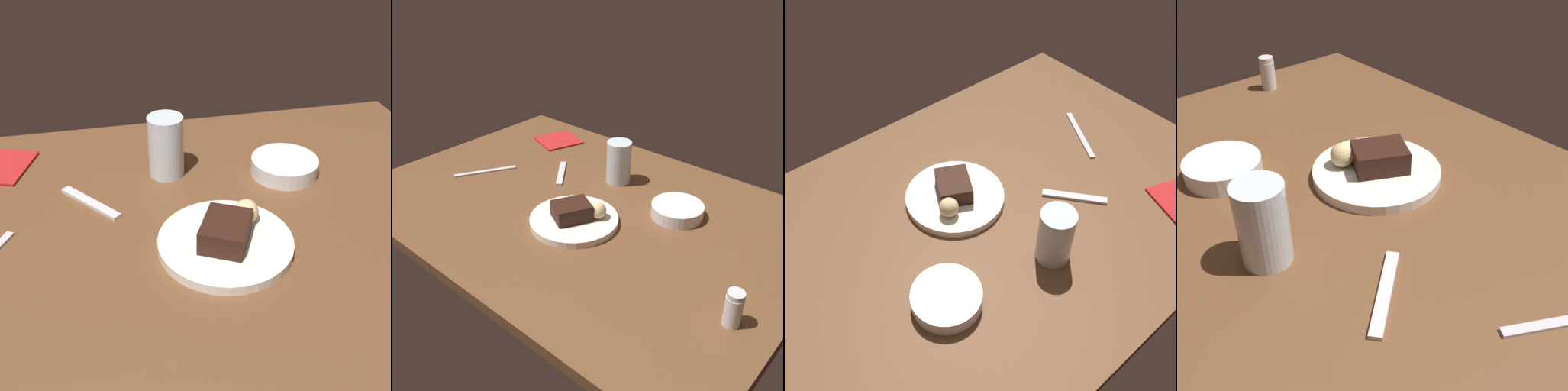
# 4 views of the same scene
# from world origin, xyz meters

# --- Properties ---
(dining_table) EXTENTS (1.20, 0.84, 0.03)m
(dining_table) POSITION_xyz_m (0.00, 0.00, 0.01)
(dining_table) COLOR brown
(dining_table) RESTS_ON ground
(dessert_plate) EXTENTS (0.23, 0.23, 0.02)m
(dessert_plate) POSITION_xyz_m (-0.04, 0.08, 0.04)
(dessert_plate) COLOR white
(dessert_plate) RESTS_ON dining_table
(chocolate_cake_slice) EXTENTS (0.11, 0.12, 0.04)m
(chocolate_cake_slice) POSITION_xyz_m (-0.04, 0.08, 0.07)
(chocolate_cake_slice) COLOR black
(chocolate_cake_slice) RESTS_ON dessert_plate
(bread_roll) EXTENTS (0.04, 0.04, 0.04)m
(bread_roll) POSITION_xyz_m (-0.09, 0.04, 0.07)
(bread_roll) COLOR #DBC184
(bread_roll) RESTS_ON dessert_plate
(salt_shaker) EXTENTS (0.04, 0.04, 0.08)m
(salt_shaker) POSITION_xyz_m (-0.51, 0.14, 0.07)
(salt_shaker) COLOR silver
(salt_shaker) RESTS_ON dining_table
(water_glass) EXTENTS (0.07, 0.07, 0.13)m
(water_glass) POSITION_xyz_m (0.02, -0.18, 0.09)
(water_glass) COLOR silver
(water_glass) RESTS_ON dining_table
(side_bowl) EXTENTS (0.14, 0.14, 0.03)m
(side_bowl) POSITION_xyz_m (-0.22, -0.13, 0.05)
(side_bowl) COLOR silver
(side_bowl) RESTS_ON dining_table
(dessert_spoon) EXTENTS (0.11, 0.13, 0.01)m
(dessert_spoon) POSITION_xyz_m (0.18, -0.10, 0.03)
(dessert_spoon) COLOR silver
(dessert_spoon) RESTS_ON dining_table
(butter_knife) EXTENTS (0.11, 0.17, 0.01)m
(butter_knife) POSITION_xyz_m (0.36, 0.05, 0.03)
(butter_knife) COLOR silver
(butter_knife) RESTS_ON dining_table
(folded_napkin) EXTENTS (0.17, 0.17, 0.01)m
(folded_napkin) POSITION_xyz_m (0.36, -0.28, 0.03)
(folded_napkin) COLOR #B21E1E
(folded_napkin) RESTS_ON dining_table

